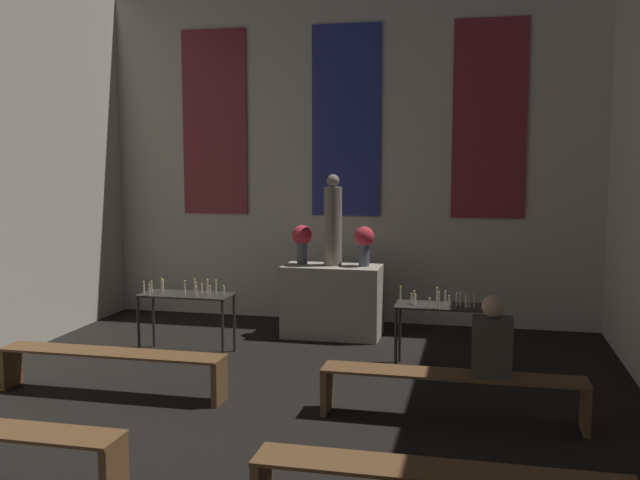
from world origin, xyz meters
TOP-DOWN VIEW (x-y plane):
  - wall_back at (0.00, 11.79)m, footprint 7.55×0.16m
  - altar at (0.00, 10.77)m, footprint 1.33×0.72m
  - statue at (0.00, 10.77)m, footprint 0.25×0.25m
  - flower_vase_left at (-0.43, 10.77)m, footprint 0.27×0.27m
  - flower_vase_right at (0.43, 10.77)m, footprint 0.27×0.27m
  - candle_rack_left at (-1.60, 9.48)m, footprint 1.16×0.47m
  - candle_rack_right at (1.59, 9.48)m, footprint 1.16×0.47m
  - pew_back_left at (-1.73, 7.83)m, footprint 2.42×0.36m
  - pew_back_right at (1.73, 7.83)m, footprint 2.42×0.36m
  - person_seated at (2.08, 7.83)m, footprint 0.36×0.24m

SIDE VIEW (x-z plane):
  - pew_back_left at x=-1.73m, z-range 0.12..0.57m
  - pew_back_right at x=1.73m, z-range 0.12..0.57m
  - altar at x=0.00m, z-range 0.00..0.98m
  - candle_rack_left at x=-1.60m, z-range 0.18..1.14m
  - candle_rack_right at x=1.59m, z-range 0.18..1.14m
  - person_seated at x=2.08m, z-range 0.41..1.16m
  - flower_vase_left at x=-0.43m, z-range 1.06..1.60m
  - flower_vase_right at x=0.43m, z-range 1.06..1.60m
  - statue at x=0.00m, z-range 0.94..2.18m
  - wall_back at x=0.00m, z-range 0.03..5.00m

